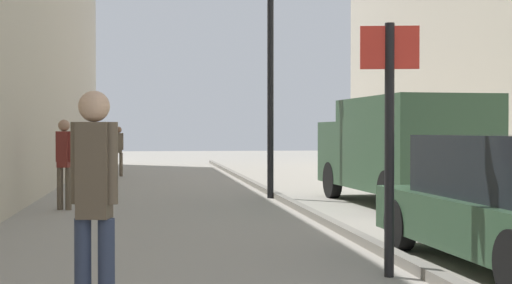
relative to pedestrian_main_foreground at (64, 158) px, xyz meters
name	(u,v)px	position (x,y,z in m)	size (l,w,h in m)	color
ground_plane	(213,209)	(2.81, -0.19, -0.99)	(80.00, 80.00, 0.00)	gray
kerb_strip	(294,204)	(4.39, -0.19, -0.93)	(0.16, 40.00, 0.12)	slate
pedestrian_main_foreground	(64,158)	(0.00, 0.00, 0.00)	(0.32, 0.25, 1.71)	brown
pedestrian_mid_block	(118,148)	(0.59, 10.29, -0.05)	(0.32, 0.21, 1.63)	brown
pedestrian_far_crossing	(94,193)	(1.19, -8.77, 0.05)	(0.35, 0.24, 1.80)	#2D3851
delivery_van	(401,147)	(6.60, -0.06, 0.18)	(2.22, 5.13, 2.14)	#335138
street_sign_post	(389,126)	(4.03, -7.09, 0.56)	(0.59, 0.15, 2.60)	black
lamp_post	(270,75)	(4.25, 1.84, 1.74)	(0.28, 0.28, 4.76)	black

